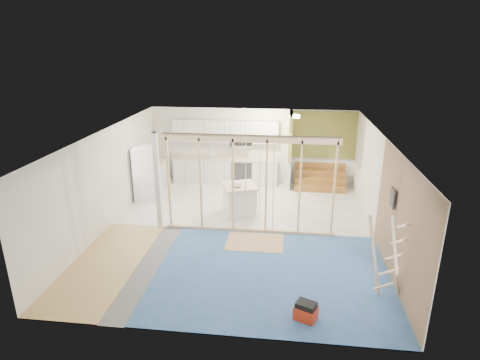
# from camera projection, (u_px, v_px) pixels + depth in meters

# --- Properties ---
(room) EXTENTS (7.01, 8.01, 2.61)m
(room) POSITION_uv_depth(u_px,v_px,m) (238.00, 185.00, 10.15)
(room) COLOR slate
(room) RESTS_ON ground
(floor_overlays) EXTENTS (7.00, 8.00, 0.03)m
(floor_overlays) POSITION_uv_depth(u_px,v_px,m) (241.00, 230.00, 10.62)
(floor_overlays) COLOR silver
(floor_overlays) RESTS_ON room
(stud_frame) EXTENTS (4.66, 0.14, 2.60)m
(stud_frame) POSITION_uv_depth(u_px,v_px,m) (229.00, 174.00, 10.08)
(stud_frame) COLOR #E5BF8C
(stud_frame) RESTS_ON room
(base_cabinets) EXTENTS (4.45, 2.24, 0.93)m
(base_cabinets) POSITION_uv_depth(u_px,v_px,m) (204.00, 173.00, 13.76)
(base_cabinets) COLOR silver
(base_cabinets) RESTS_ON room
(upper_cabinets) EXTENTS (3.60, 0.41, 0.85)m
(upper_cabinets) POSITION_uv_depth(u_px,v_px,m) (227.00, 132.00, 13.66)
(upper_cabinets) COLOR silver
(upper_cabinets) RESTS_ON room
(green_partition) EXTENTS (2.25, 1.51, 2.60)m
(green_partition) POSITION_uv_depth(u_px,v_px,m) (312.00, 161.00, 13.47)
(green_partition) COLOR olive
(green_partition) RESTS_ON room
(pot_rack) EXTENTS (0.52, 0.52, 0.72)m
(pot_rack) POSITION_uv_depth(u_px,v_px,m) (235.00, 140.00, 11.73)
(pot_rack) COLOR black
(pot_rack) RESTS_ON room
(sheathing_panel) EXTENTS (0.02, 4.00, 2.60)m
(sheathing_panel) POSITION_uv_depth(u_px,v_px,m) (400.00, 226.00, 7.88)
(sheathing_panel) COLOR #9E7A56
(sheathing_panel) RESTS_ON room
(electrical_panel) EXTENTS (0.04, 0.30, 0.40)m
(electrical_panel) POSITION_uv_depth(u_px,v_px,m) (393.00, 198.00, 8.34)
(electrical_panel) COLOR #333237
(electrical_panel) RESTS_ON room
(ceiling_light) EXTENTS (0.32, 0.32, 0.08)m
(ceiling_light) POSITION_uv_depth(u_px,v_px,m) (295.00, 116.00, 12.40)
(ceiling_light) COLOR #FFEABF
(ceiling_light) RESTS_ON room
(fridge) EXTENTS (0.86, 0.84, 1.69)m
(fridge) POSITION_uv_depth(u_px,v_px,m) (147.00, 173.00, 12.48)
(fridge) COLOR white
(fridge) RESTS_ON room
(island) EXTENTS (1.17, 1.17, 0.89)m
(island) POSITION_uv_depth(u_px,v_px,m) (240.00, 200.00, 11.47)
(island) COLOR white
(island) RESTS_ON room
(bowl) EXTENTS (0.36, 0.36, 0.07)m
(bowl) POSITION_uv_depth(u_px,v_px,m) (237.00, 185.00, 11.22)
(bowl) COLOR beige
(bowl) RESTS_ON island
(soap_bottle_a) EXTENTS (0.16, 0.16, 0.32)m
(soap_bottle_a) POSITION_uv_depth(u_px,v_px,m) (211.00, 153.00, 13.89)
(soap_bottle_a) COLOR silver
(soap_bottle_a) RESTS_ON base_cabinets
(soap_bottle_b) EXTENTS (0.10, 0.10, 0.20)m
(soap_bottle_b) POSITION_uv_depth(u_px,v_px,m) (232.00, 155.00, 13.88)
(soap_bottle_b) COLOR white
(soap_bottle_b) RESTS_ON base_cabinets
(toolbox) EXTENTS (0.46, 0.41, 0.36)m
(toolbox) POSITION_uv_depth(u_px,v_px,m) (306.00, 312.00, 7.14)
(toolbox) COLOR #AD2A10
(toolbox) RESTS_ON room
(ladder) EXTENTS (0.93, 0.15, 1.74)m
(ladder) POSITION_uv_depth(u_px,v_px,m) (387.00, 257.00, 7.55)
(ladder) COLOR #DFB888
(ladder) RESTS_ON room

